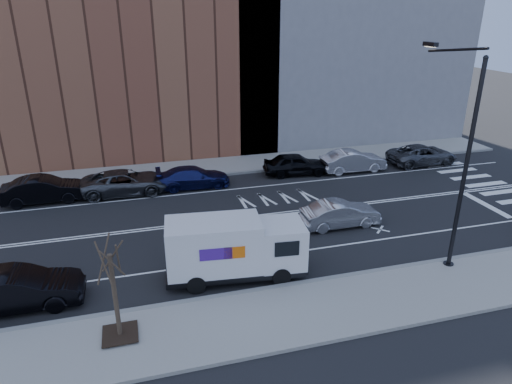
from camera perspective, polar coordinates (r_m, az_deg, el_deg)
ground at (r=25.10m, az=-0.52°, el=-3.13°), size 120.00×120.00×0.00m
sidewalk_near at (r=17.88m, az=7.16°, el=-14.48°), size 44.00×3.60×0.15m
sidewalk_far at (r=33.04m, az=-4.54°, el=3.25°), size 44.00×3.60×0.15m
curb_near at (r=19.23m, az=5.08°, el=-11.43°), size 44.00×0.25×0.17m
curb_far at (r=31.37m, az=-3.89°, el=2.25°), size 44.00×0.25×0.17m
crosswalk at (r=32.80m, az=27.56°, el=0.45°), size 3.00×14.00×0.01m
road_markings at (r=25.09m, az=-0.52°, el=-3.12°), size 40.00×8.60×0.01m
bldg_brick at (r=37.59m, az=-20.30°, el=21.27°), size 26.00×10.00×22.00m
streetlight at (r=20.59m, az=24.10°, el=4.35°), size 0.44×4.02×9.34m
street_tree at (r=16.40m, az=-17.09°, el=-13.25°), size 1.20×1.20×3.75m
fedex_van at (r=19.12m, az=-2.73°, el=-6.97°), size 6.01×2.58×2.67m
far_parked_b at (r=29.51m, az=-24.99°, el=0.28°), size 4.74×1.78×1.55m
far_parked_c at (r=29.13m, az=-16.02°, el=1.18°), size 5.27×2.48×1.46m
far_parked_d at (r=29.29m, az=-7.84°, el=1.85°), size 4.67×2.00×1.34m
far_parked_e at (r=31.38m, az=4.97°, el=3.50°), size 4.57×2.27×1.50m
far_parked_f at (r=32.61m, az=12.02°, el=3.82°), size 4.58×1.62×1.51m
far_parked_g at (r=35.60m, az=20.07°, el=4.42°), size 5.14×2.41×1.42m
driving_sedan at (r=24.23m, az=10.50°, el=-2.70°), size 4.14×1.45×1.36m
near_parked_rear_a at (r=19.77m, az=-27.68°, el=-10.77°), size 4.75×1.68×1.56m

